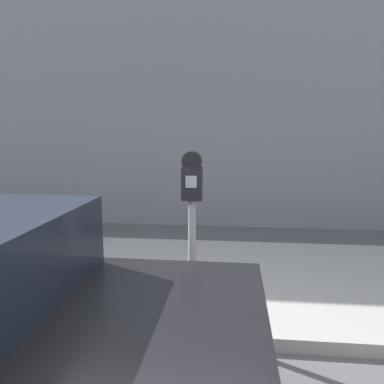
% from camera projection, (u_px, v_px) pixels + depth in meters
% --- Properties ---
extents(sidewalk, '(24.00, 2.80, 0.13)m').
position_uv_depth(sidewalk, '(161.00, 277.00, 4.65)').
color(sidewalk, '#9E9B96').
rests_on(sidewalk, ground_plane).
extents(building_facade, '(24.00, 0.30, 6.00)m').
position_uv_depth(building_facade, '(188.00, 70.00, 7.10)').
color(building_facade, gray).
rests_on(building_facade, ground_plane).
extents(parking_meter, '(0.17, 0.14, 1.56)m').
position_uv_depth(parking_meter, '(192.00, 207.00, 3.29)').
color(parking_meter, gray).
rests_on(parking_meter, sidewalk).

